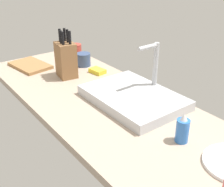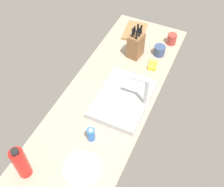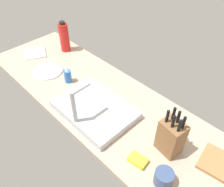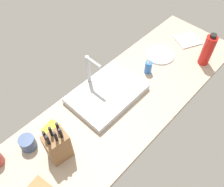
{
  "view_description": "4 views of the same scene",
  "coord_description": "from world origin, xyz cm",
  "px_view_note": "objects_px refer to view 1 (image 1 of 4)",
  "views": [
    {
      "loc": [
        83.61,
        -68.87,
        66.75
      ],
      "look_at": [
        -5.94,
        -1.59,
        11.23
      ],
      "focal_mm": 46.35,
      "sensor_mm": 36.0,
      "label": 1
    },
    {
      "loc": [
        102.25,
        52.19,
        149.74
      ],
      "look_at": [
        -4.72,
        2.6,
        8.52
      ],
      "focal_mm": 44.74,
      "sensor_mm": 36.0,
      "label": 2
    },
    {
      "loc": [
        -79.2,
        68.2,
        103.14
      ],
      "look_at": [
        -7.22,
        -2.22,
        11.36
      ],
      "focal_mm": 36.72,
      "sensor_mm": 36.0,
      "label": 3
    },
    {
      "loc": [
        -71.56,
        -56.0,
        125.42
      ],
      "look_at": [
        -7.14,
        4.48,
        12.48
      ],
      "focal_mm": 38.73,
      "sensor_mm": 36.0,
      "label": 4
    }
  ],
  "objects_px": {
    "faucet": "(154,65)",
    "soap_bottle": "(182,130)",
    "sink_basin": "(133,97)",
    "knife_block": "(66,59)",
    "ceramic_cup": "(76,51)",
    "cutting_board": "(30,65)",
    "coffee_mug": "(84,60)",
    "dish_sponge": "(97,71)"
  },
  "relations": [
    {
      "from": "sink_basin",
      "to": "coffee_mug",
      "type": "bearing_deg",
      "value": 172.9
    },
    {
      "from": "dish_sponge",
      "to": "sink_basin",
      "type": "bearing_deg",
      "value": -9.85
    },
    {
      "from": "knife_block",
      "to": "soap_bottle",
      "type": "xyz_separation_m",
      "value": [
        0.8,
        0.04,
        -0.05
      ]
    },
    {
      "from": "faucet",
      "to": "soap_bottle",
      "type": "xyz_separation_m",
      "value": [
        0.35,
        -0.19,
        -0.1
      ]
    },
    {
      "from": "sink_basin",
      "to": "faucet",
      "type": "relative_size",
      "value": 1.79
    },
    {
      "from": "cutting_board",
      "to": "dish_sponge",
      "type": "height_order",
      "value": "dish_sponge"
    },
    {
      "from": "sink_basin",
      "to": "knife_block",
      "type": "bearing_deg",
      "value": -167.98
    },
    {
      "from": "cutting_board",
      "to": "dish_sponge",
      "type": "relative_size",
      "value": 2.81
    },
    {
      "from": "knife_block",
      "to": "dish_sponge",
      "type": "height_order",
      "value": "knife_block"
    },
    {
      "from": "cutting_board",
      "to": "ceramic_cup",
      "type": "bearing_deg",
      "value": 87.98
    },
    {
      "from": "sink_basin",
      "to": "coffee_mug",
      "type": "height_order",
      "value": "coffee_mug"
    },
    {
      "from": "sink_basin",
      "to": "dish_sponge",
      "type": "xyz_separation_m",
      "value": [
        -0.39,
        0.07,
        -0.01
      ]
    },
    {
      "from": "coffee_mug",
      "to": "ceramic_cup",
      "type": "bearing_deg",
      "value": 164.49
    },
    {
      "from": "soap_bottle",
      "to": "sink_basin",
      "type": "bearing_deg",
      "value": 170.13
    },
    {
      "from": "sink_basin",
      "to": "faucet",
      "type": "bearing_deg",
      "value": 94.15
    },
    {
      "from": "coffee_mug",
      "to": "knife_block",
      "type": "bearing_deg",
      "value": -61.81
    },
    {
      "from": "sink_basin",
      "to": "knife_block",
      "type": "relative_size",
      "value": 1.74
    },
    {
      "from": "sink_basin",
      "to": "ceramic_cup",
      "type": "height_order",
      "value": "ceramic_cup"
    },
    {
      "from": "sink_basin",
      "to": "cutting_board",
      "type": "relative_size",
      "value": 1.81
    },
    {
      "from": "coffee_mug",
      "to": "dish_sponge",
      "type": "relative_size",
      "value": 0.94
    },
    {
      "from": "faucet",
      "to": "coffee_mug",
      "type": "bearing_deg",
      "value": -173.11
    },
    {
      "from": "sink_basin",
      "to": "dish_sponge",
      "type": "height_order",
      "value": "sink_basin"
    },
    {
      "from": "faucet",
      "to": "knife_block",
      "type": "relative_size",
      "value": 0.97
    },
    {
      "from": "faucet",
      "to": "coffee_mug",
      "type": "distance_m",
      "value": 0.55
    },
    {
      "from": "ceramic_cup",
      "to": "dish_sponge",
      "type": "xyz_separation_m",
      "value": [
        0.31,
        -0.05,
        -0.03
      ]
    },
    {
      "from": "faucet",
      "to": "soap_bottle",
      "type": "height_order",
      "value": "faucet"
    },
    {
      "from": "faucet",
      "to": "knife_block",
      "type": "distance_m",
      "value": 0.5
    },
    {
      "from": "sink_basin",
      "to": "cutting_board",
      "type": "xyz_separation_m",
      "value": [
        -0.72,
        -0.2,
        -0.01
      ]
    },
    {
      "from": "soap_bottle",
      "to": "faucet",
      "type": "bearing_deg",
      "value": 151.5
    },
    {
      "from": "knife_block",
      "to": "coffee_mug",
      "type": "bearing_deg",
      "value": 126.63
    },
    {
      "from": "soap_bottle",
      "to": "ceramic_cup",
      "type": "bearing_deg",
      "value": 170.64
    },
    {
      "from": "ceramic_cup",
      "to": "dish_sponge",
      "type": "bearing_deg",
      "value": -8.19
    },
    {
      "from": "dish_sponge",
      "to": "knife_block",
      "type": "bearing_deg",
      "value": -109.8
    },
    {
      "from": "faucet",
      "to": "ceramic_cup",
      "type": "relative_size",
      "value": 2.94
    },
    {
      "from": "sink_basin",
      "to": "ceramic_cup",
      "type": "xyz_separation_m",
      "value": [
        -0.71,
        0.11,
        0.02
      ]
    },
    {
      "from": "cutting_board",
      "to": "coffee_mug",
      "type": "distance_m",
      "value": 0.32
    },
    {
      "from": "knife_block",
      "to": "soap_bottle",
      "type": "distance_m",
      "value": 0.8
    },
    {
      "from": "ceramic_cup",
      "to": "cutting_board",
      "type": "bearing_deg",
      "value": -92.02
    },
    {
      "from": "ceramic_cup",
      "to": "coffee_mug",
      "type": "bearing_deg",
      "value": -15.51
    },
    {
      "from": "coffee_mug",
      "to": "ceramic_cup",
      "type": "relative_size",
      "value": 0.98
    },
    {
      "from": "sink_basin",
      "to": "cutting_board",
      "type": "distance_m",
      "value": 0.75
    },
    {
      "from": "faucet",
      "to": "sink_basin",
      "type": "bearing_deg",
      "value": -85.85
    }
  ]
}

